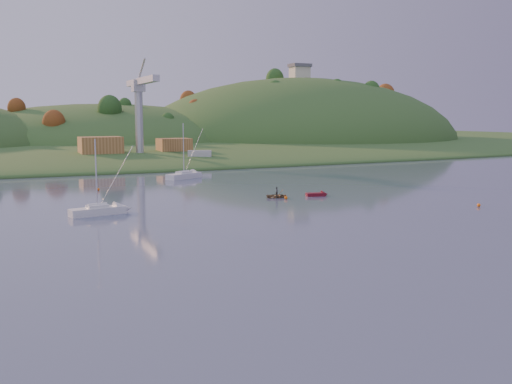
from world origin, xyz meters
name	(u,v)px	position (x,y,z in m)	size (l,w,h in m)	color
ground	(466,266)	(0.00, 0.00, 0.00)	(500.00, 500.00, 0.00)	#37415B
far_shore	(75,145)	(0.00, 230.00, 0.00)	(620.00, 220.00, 1.50)	#2D4B1E
shore_slope	(102,154)	(0.00, 165.00, 0.00)	(640.00, 150.00, 7.00)	#2D4B1E
hill_center	(106,147)	(10.00, 210.00, 0.00)	(140.00, 120.00, 36.00)	#2D4B1E
hill_right	(299,144)	(95.00, 195.00, 0.00)	(150.00, 130.00, 60.00)	#2D4B1E
hilltop_house	(300,71)	(95.00, 195.00, 33.40)	(9.00, 7.00, 6.45)	beige
hillside_trees	(92,150)	(0.00, 185.00, 0.00)	(280.00, 50.00, 32.00)	#214F1C
wharf	(149,158)	(5.00, 122.00, 1.20)	(42.00, 16.00, 2.40)	slate
shed_west	(101,146)	(-8.00, 123.00, 4.80)	(11.00, 8.00, 4.80)	#945F31
shed_east	(174,145)	(13.00, 124.00, 4.40)	(9.00, 7.00, 4.00)	#945F31
dock_crane	(140,100)	(2.00, 118.39, 17.17)	(3.20, 28.00, 20.30)	#B7B7BC
sailboat_near	(98,210)	(-23.71, 39.44, 0.66)	(7.30, 3.25, 9.78)	silver
sailboat_far	(184,175)	(0.09, 76.13, 0.73)	(8.34, 5.95, 11.29)	silver
canoe	(277,196)	(4.50, 43.45, 0.34)	(2.32, 3.25, 0.67)	olive
paddler	(277,193)	(4.50, 43.45, 0.72)	(0.52, 0.34, 1.44)	black
red_tender	(320,194)	(11.68, 42.35, 0.26)	(3.80, 2.02, 1.23)	#5E0D18
work_vessel	(200,159)	(15.00, 108.00, 1.33)	(15.41, 9.87, 3.73)	slate
buoy_0	(479,205)	(25.92, 23.10, 0.25)	(0.50, 0.50, 0.50)	orange
buoy_1	(286,198)	(4.98, 41.36, 0.25)	(0.50, 0.50, 0.50)	orange
buoy_2	(98,189)	(-19.29, 63.97, 0.25)	(0.50, 0.50, 0.50)	orange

